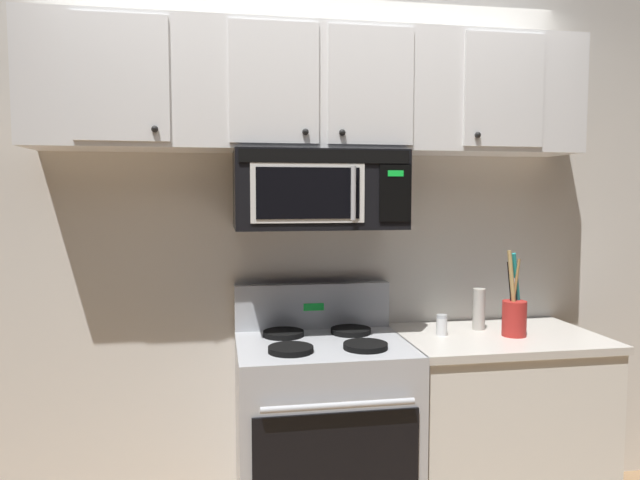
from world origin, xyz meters
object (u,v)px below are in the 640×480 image
pepper_mill (479,309)px  over_range_microwave (318,190)px  stove_range (322,436)px  salt_shaker (442,325)px  utensil_crock_red (514,313)px

pepper_mill → over_range_microwave: bearing=179.4°
stove_range → salt_shaker: size_ratio=11.65×
stove_range → pepper_mill: bearing=7.8°
over_range_microwave → pepper_mill: (0.79, -0.01, -0.58)m
salt_shaker → pepper_mill: size_ratio=0.48×
salt_shaker → pepper_mill: 0.24m
over_range_microwave → salt_shaker: 0.85m
utensil_crock_red → pepper_mill: utensil_crock_red is taller
stove_range → utensil_crock_red: (0.89, -0.04, 0.54)m
utensil_crock_red → stove_range: bearing=177.4°
utensil_crock_red → salt_shaker: size_ratio=4.16×
stove_range → utensil_crock_red: utensil_crock_red is taller
utensil_crock_red → pepper_mill: 0.18m
stove_range → salt_shaker: bearing=3.0°
salt_shaker → over_range_microwave: bearing=171.4°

